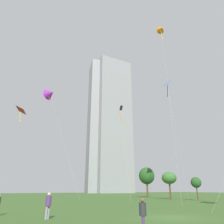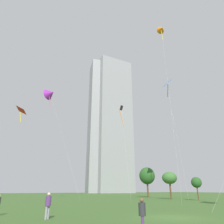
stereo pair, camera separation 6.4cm
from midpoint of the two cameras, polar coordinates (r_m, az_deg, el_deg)
ground at (r=18.63m, az=16.32°, el=-25.78°), size 280.00×280.00×0.00m
person_standing_0 at (r=17.46m, az=-16.85°, el=-22.69°), size 0.40×0.40×1.81m
person_standing_2 at (r=11.76m, az=8.37°, el=-25.40°), size 0.36×0.36×1.60m
kite_flying_1 at (r=37.43m, az=-23.25°, el=0.04°), size 8.57×8.89×14.66m
kite_flying_2 at (r=49.83m, az=13.29°, el=21.03°), size 4.65×5.29×35.48m
kite_flying_3 at (r=53.92m, az=-16.33°, el=4.84°), size 8.00×9.94×25.72m
kite_flying_4 at (r=45.09m, az=2.63°, el=0.47°), size 1.42×4.74×19.13m
kite_flying_5 at (r=47.27m, az=14.76°, el=7.39°), size 2.28×3.26×24.65m
park_tree_0 at (r=48.03m, az=21.96°, el=-17.33°), size 2.06×2.06×4.45m
park_tree_1 at (r=63.67m, az=9.51°, el=-16.72°), size 4.41×4.41×8.11m
park_tree_2 at (r=52.74m, az=15.35°, el=-16.91°), size 3.36×3.36×5.94m
distant_highrise_0 at (r=148.86m, az=-2.69°, el=-2.87°), size 21.07×18.20×93.27m
distant_highrise_1 at (r=152.56m, az=-0.38°, el=-2.97°), size 24.44×23.14×95.09m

